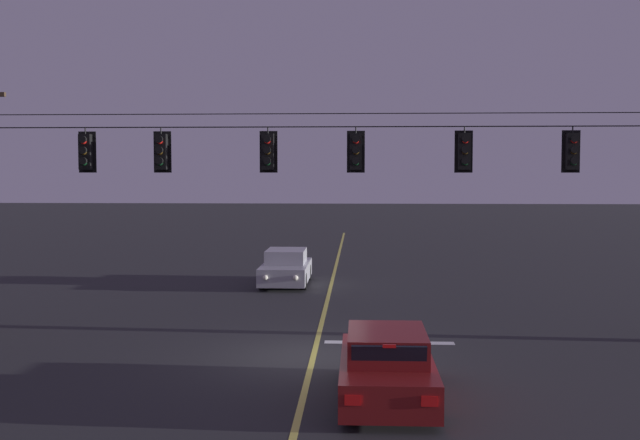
{
  "coord_description": "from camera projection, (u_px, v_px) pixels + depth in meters",
  "views": [
    {
      "loc": [
        1.11,
        -18.69,
        4.49
      ],
      "look_at": [
        0.0,
        3.23,
        3.12
      ],
      "focal_mm": 43.93,
      "sensor_mm": 36.0,
      "label": 1
    }
  ],
  "objects": [
    {
      "name": "lane_centre_stripe",
      "position": [
        327.0,
        300.0,
        27.17
      ],
      "size": [
        0.14,
        60.0,
        0.01
      ],
      "primitive_type": "cube",
      "color": "#D1C64C",
      "rests_on": "ground"
    },
    {
      "name": "traffic_light_far_right",
      "position": [
        572.0,
        151.0,
        20.52
      ],
      "size": [
        0.48,
        0.41,
        1.22
      ],
      "color": "black"
    },
    {
      "name": "traffic_light_centre",
      "position": [
        268.0,
        152.0,
        20.92
      ],
      "size": [
        0.48,
        0.41,
        1.22
      ],
      "color": "black"
    },
    {
      "name": "signal_span_assembly",
      "position": [
        318.0,
        201.0,
        20.96
      ],
      "size": [
        20.62,
        0.32,
        7.07
      ],
      "color": "#423021",
      "rests_on": "ground"
    },
    {
      "name": "stop_bar_paint",
      "position": [
        389.0,
        343.0,
        20.49
      ],
      "size": [
        3.4,
        0.36,
        0.01
      ],
      "primitive_type": "cube",
      "color": "silver",
      "rests_on": "ground"
    },
    {
      "name": "car_oncoming_lead",
      "position": [
        286.0,
        268.0,
        31.02
      ],
      "size": [
        1.8,
        4.42,
        1.39
      ],
      "color": "#A5A5AD",
      "rests_on": "ground"
    },
    {
      "name": "car_waiting_near_lane",
      "position": [
        387.0,
        367.0,
        15.36
      ],
      "size": [
        1.8,
        4.33,
        1.39
      ],
      "color": "maroon",
      "rests_on": "ground"
    },
    {
      "name": "ground_plane",
      "position": [
        313.0,
        357.0,
        18.96
      ],
      "size": [
        180.0,
        180.0,
        0.0
      ],
      "primitive_type": "plane",
      "color": "#28282B"
    },
    {
      "name": "traffic_light_left_inner",
      "position": [
        161.0,
        152.0,
        21.07
      ],
      "size": [
        0.48,
        0.41,
        1.22
      ],
      "color": "black"
    },
    {
      "name": "traffic_light_leftmost",
      "position": [
        85.0,
        152.0,
        21.17
      ],
      "size": [
        0.48,
        0.41,
        1.22
      ],
      "color": "black"
    },
    {
      "name": "traffic_light_right_inner",
      "position": [
        356.0,
        151.0,
        20.8
      ],
      "size": [
        0.48,
        0.41,
        1.22
      ],
      "color": "black"
    },
    {
      "name": "traffic_light_rightmost",
      "position": [
        464.0,
        151.0,
        20.66
      ],
      "size": [
        0.48,
        0.41,
        1.22
      ],
      "color": "black"
    }
  ]
}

